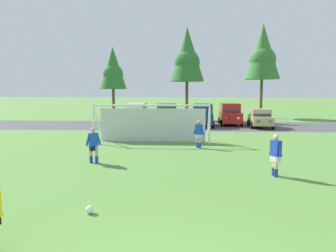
{
  "coord_description": "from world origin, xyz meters",
  "views": [
    {
      "loc": [
        0.41,
        -3.78,
        3.22
      ],
      "look_at": [
        -0.5,
        10.3,
        1.65
      ],
      "focal_mm": 32.05,
      "sensor_mm": 36.0,
      "label": 1
    }
  ],
  "objects_px": {
    "player_midfield_center": "(94,145)",
    "parked_car_slot_center_right": "(260,118)",
    "player_striker_near": "(199,134)",
    "player_winger_left": "(275,155)",
    "parked_car_slot_center_left": "(203,115)",
    "soccer_goal": "(152,122)",
    "parked_car_slot_far_left": "(137,113)",
    "soccer_ball": "(90,210)",
    "parked_car_slot_left": "(167,114)",
    "parked_car_slot_center": "(230,114)"
  },
  "relations": [
    {
      "from": "player_midfield_center",
      "to": "parked_car_slot_center_right",
      "type": "distance_m",
      "value": 18.69
    },
    {
      "from": "player_striker_near",
      "to": "player_midfield_center",
      "type": "xyz_separation_m",
      "value": [
        -4.96,
        -4.12,
        0.0
      ]
    },
    {
      "from": "player_winger_left",
      "to": "parked_car_slot_center_left",
      "type": "height_order",
      "value": "parked_car_slot_center_left"
    },
    {
      "from": "soccer_goal",
      "to": "player_midfield_center",
      "type": "relative_size",
      "value": 4.54
    },
    {
      "from": "parked_car_slot_far_left",
      "to": "parked_car_slot_center_right",
      "type": "bearing_deg",
      "value": -10.31
    },
    {
      "from": "soccer_ball",
      "to": "soccer_goal",
      "type": "distance_m",
      "value": 11.85
    },
    {
      "from": "player_striker_near",
      "to": "parked_car_slot_left",
      "type": "distance_m",
      "value": 11.95
    },
    {
      "from": "parked_car_slot_center_left",
      "to": "parked_car_slot_center_right",
      "type": "xyz_separation_m",
      "value": [
        5.32,
        -0.65,
        -0.24
      ]
    },
    {
      "from": "soccer_ball",
      "to": "player_striker_near",
      "type": "xyz_separation_m",
      "value": [
        3.27,
        9.85,
        0.71
      ]
    },
    {
      "from": "parked_car_slot_left",
      "to": "parked_car_slot_center",
      "type": "distance_m",
      "value": 6.43
    },
    {
      "from": "soccer_ball",
      "to": "parked_car_slot_center_right",
      "type": "distance_m",
      "value": 22.81
    },
    {
      "from": "parked_car_slot_far_left",
      "to": "parked_car_slot_center_right",
      "type": "height_order",
      "value": "parked_car_slot_far_left"
    },
    {
      "from": "soccer_ball",
      "to": "parked_car_slot_center",
      "type": "height_order",
      "value": "parked_car_slot_center"
    },
    {
      "from": "soccer_ball",
      "to": "parked_car_slot_center",
      "type": "bearing_deg",
      "value": 73.29
    },
    {
      "from": "soccer_goal",
      "to": "parked_car_slot_left",
      "type": "relative_size",
      "value": 1.61
    },
    {
      "from": "parked_car_slot_center",
      "to": "parked_car_slot_center_right",
      "type": "height_order",
      "value": "parked_car_slot_center"
    },
    {
      "from": "soccer_goal",
      "to": "parked_car_slot_center_right",
      "type": "xyz_separation_m",
      "value": [
        9.1,
        8.98,
        -0.42
      ]
    },
    {
      "from": "player_winger_left",
      "to": "parked_car_slot_left",
      "type": "height_order",
      "value": "parked_car_slot_left"
    },
    {
      "from": "player_winger_left",
      "to": "parked_car_slot_left",
      "type": "distance_m",
      "value": 18.29
    },
    {
      "from": "player_midfield_center",
      "to": "parked_car_slot_left",
      "type": "bearing_deg",
      "value": 81.62
    },
    {
      "from": "player_midfield_center",
      "to": "parked_car_slot_center_left",
      "type": "bearing_deg",
      "value": 69.77
    },
    {
      "from": "player_striker_near",
      "to": "parked_car_slot_center",
      "type": "bearing_deg",
      "value": 74.52
    },
    {
      "from": "player_striker_near",
      "to": "parked_car_slot_center_right",
      "type": "height_order",
      "value": "parked_car_slot_center_right"
    },
    {
      "from": "soccer_ball",
      "to": "player_winger_left",
      "type": "height_order",
      "value": "player_winger_left"
    },
    {
      "from": "player_winger_left",
      "to": "parked_car_slot_center_right",
      "type": "height_order",
      "value": "parked_car_slot_center_right"
    },
    {
      "from": "player_winger_left",
      "to": "parked_car_slot_center_right",
      "type": "xyz_separation_m",
      "value": [
        3.4,
        16.74,
        0.05
      ]
    },
    {
      "from": "player_winger_left",
      "to": "parked_car_slot_center_left",
      "type": "relative_size",
      "value": 0.35
    },
    {
      "from": "parked_car_slot_center",
      "to": "player_striker_near",
      "type": "bearing_deg",
      "value": -105.48
    },
    {
      "from": "soccer_ball",
      "to": "parked_car_slot_far_left",
      "type": "xyz_separation_m",
      "value": [
        -2.64,
        22.96,
        1.0
      ]
    },
    {
      "from": "soccer_goal",
      "to": "parked_car_slot_center_left",
      "type": "xyz_separation_m",
      "value": [
        3.78,
        9.63,
        -0.18
      ]
    },
    {
      "from": "player_midfield_center",
      "to": "parked_car_slot_center_right",
      "type": "relative_size",
      "value": 0.38
    },
    {
      "from": "parked_car_slot_left",
      "to": "player_winger_left",
      "type": "bearing_deg",
      "value": -72.91
    },
    {
      "from": "soccer_goal",
      "to": "player_winger_left",
      "type": "xyz_separation_m",
      "value": [
        5.69,
        -7.76,
        -0.47
      ]
    },
    {
      "from": "parked_car_slot_left",
      "to": "parked_car_slot_center_right",
      "type": "height_order",
      "value": "parked_car_slot_left"
    },
    {
      "from": "player_midfield_center",
      "to": "parked_car_slot_center",
      "type": "xyz_separation_m",
      "value": [
        8.59,
        17.21,
        0.29
      ]
    },
    {
      "from": "parked_car_slot_left",
      "to": "parked_car_slot_far_left",
      "type": "bearing_deg",
      "value": 155.94
    },
    {
      "from": "soccer_goal",
      "to": "parked_car_slot_far_left",
      "type": "xyz_separation_m",
      "value": [
        -2.95,
        11.17,
        -0.18
      ]
    },
    {
      "from": "player_winger_left",
      "to": "parked_car_slot_center",
      "type": "distance_m",
      "value": 18.94
    },
    {
      "from": "parked_car_slot_center_left",
      "to": "player_midfield_center",
      "type": "bearing_deg",
      "value": -110.23
    },
    {
      "from": "player_midfield_center",
      "to": "parked_car_slot_far_left",
      "type": "relative_size",
      "value": 0.35
    },
    {
      "from": "soccer_ball",
      "to": "parked_car_slot_left",
      "type": "distance_m",
      "value": 21.54
    },
    {
      "from": "parked_car_slot_far_left",
      "to": "parked_car_slot_center_left",
      "type": "height_order",
      "value": "same"
    },
    {
      "from": "soccer_ball",
      "to": "parked_car_slot_center_left",
      "type": "bearing_deg",
      "value": 79.21
    },
    {
      "from": "parked_car_slot_far_left",
      "to": "parked_car_slot_left",
      "type": "height_order",
      "value": "same"
    },
    {
      "from": "parked_car_slot_far_left",
      "to": "parked_car_slot_center_left",
      "type": "distance_m",
      "value": 6.9
    },
    {
      "from": "soccer_ball",
      "to": "parked_car_slot_far_left",
      "type": "relative_size",
      "value": 0.05
    },
    {
      "from": "player_midfield_center",
      "to": "parked_car_slot_center_left",
      "type": "height_order",
      "value": "parked_car_slot_center_left"
    },
    {
      "from": "parked_car_slot_left",
      "to": "parked_car_slot_center",
      "type": "bearing_deg",
      "value": 12.96
    },
    {
      "from": "player_midfield_center",
      "to": "parked_car_slot_far_left",
      "type": "height_order",
      "value": "parked_car_slot_far_left"
    },
    {
      "from": "player_striker_near",
      "to": "parked_car_slot_center",
      "type": "relative_size",
      "value": 0.35
    }
  ]
}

